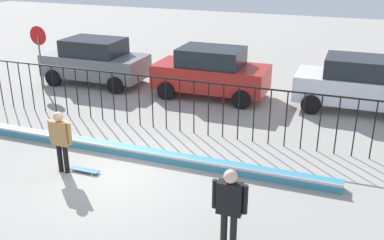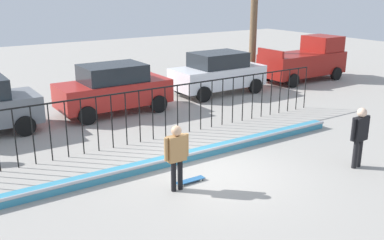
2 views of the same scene
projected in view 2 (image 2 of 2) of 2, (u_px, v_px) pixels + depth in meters
name	position (u px, v px, depth m)	size (l,w,h in m)	color
ground_plane	(212.00, 173.00, 11.68)	(60.00, 60.00, 0.00)	#9E9991
bowl_coping_ledge	(188.00, 156.00, 12.56)	(11.00, 0.40, 0.27)	teal
perimeter_fence	(153.00, 108.00, 13.95)	(14.04, 0.04, 1.70)	black
skateboarder	(177.00, 152.00, 10.43)	(0.67, 0.25, 1.65)	black
skateboard	(190.00, 180.00, 11.10)	(0.80, 0.20, 0.07)	#26598C
camera_operator	(360.00, 132.00, 11.77)	(0.68, 0.26, 1.69)	black
parked_car_red	(113.00, 88.00, 17.03)	(4.30, 2.12, 1.90)	#B2231E
parked_car_white	(218.00, 73.00, 20.11)	(4.30, 2.12, 1.90)	silver
pickup_truck	(305.00, 60.00, 23.02)	(4.70, 2.12, 2.24)	maroon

